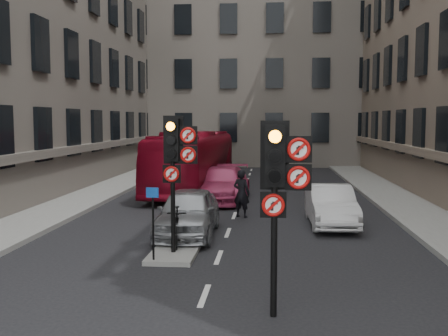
% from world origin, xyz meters
% --- Properties ---
extents(ground, '(120.00, 120.00, 0.00)m').
position_xyz_m(ground, '(0.00, 0.00, 0.00)').
color(ground, black).
rests_on(ground, ground).
extents(pavement_left, '(3.00, 50.00, 0.16)m').
position_xyz_m(pavement_left, '(-7.20, 12.00, 0.08)').
color(pavement_left, gray).
rests_on(pavement_left, ground).
extents(pavement_right, '(3.00, 50.00, 0.16)m').
position_xyz_m(pavement_right, '(7.20, 12.00, 0.08)').
color(pavement_right, gray).
rests_on(pavement_right, ground).
extents(centre_island, '(1.20, 2.00, 0.12)m').
position_xyz_m(centre_island, '(-1.20, 5.00, 0.06)').
color(centre_island, gray).
rests_on(centre_island, ground).
extents(building_far, '(30.00, 14.00, 20.00)m').
position_xyz_m(building_far, '(0.00, 38.00, 10.00)').
color(building_far, slate).
rests_on(building_far, ground).
extents(signal_near, '(0.91, 0.40, 3.58)m').
position_xyz_m(signal_near, '(1.49, 0.99, 2.58)').
color(signal_near, black).
rests_on(signal_near, ground).
extents(signal_far, '(0.91, 0.40, 3.58)m').
position_xyz_m(signal_far, '(-1.11, 4.99, 2.70)').
color(signal_far, black).
rests_on(signal_far, centre_island).
extents(car_silver, '(1.78, 4.32, 1.47)m').
position_xyz_m(car_silver, '(-1.20, 7.52, 0.73)').
color(car_silver, '#979A9E').
rests_on(car_silver, ground).
extents(car_white, '(1.52, 4.16, 1.36)m').
position_xyz_m(car_white, '(3.39, 9.53, 0.68)').
color(car_white, silver).
rests_on(car_white, ground).
extents(car_pink, '(2.46, 5.29, 1.50)m').
position_xyz_m(car_pink, '(-0.80, 14.55, 0.75)').
color(car_pink, '#C53A6B').
rests_on(car_pink, ground).
extents(bus_red, '(3.11, 10.96, 3.02)m').
position_xyz_m(bus_red, '(-2.50, 17.45, 1.51)').
color(bus_red, maroon).
rests_on(bus_red, ground).
extents(motorcycle, '(0.82, 1.94, 1.13)m').
position_xyz_m(motorcycle, '(-1.28, 6.00, 0.56)').
color(motorcycle, black).
rests_on(motorcycle, ground).
extents(motorcyclist, '(0.76, 0.65, 1.77)m').
position_xyz_m(motorcyclist, '(0.29, 10.70, 0.89)').
color(motorcyclist, black).
rests_on(motorcyclist, ground).
extents(info_sign, '(0.31, 0.10, 1.82)m').
position_xyz_m(info_sign, '(-1.55, 4.18, 1.29)').
color(info_sign, black).
rests_on(info_sign, centre_island).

